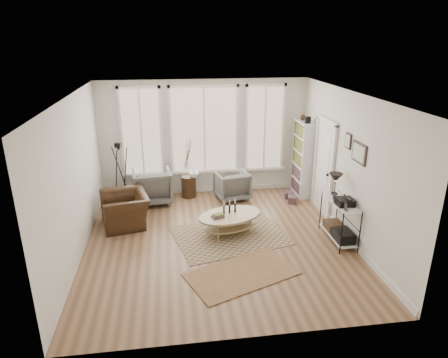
{
  "coord_description": "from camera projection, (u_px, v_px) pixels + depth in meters",
  "views": [
    {
      "loc": [
        -0.89,
        -7.05,
        3.91
      ],
      "look_at": [
        0.2,
        0.6,
        1.1
      ],
      "focal_mm": 32.0,
      "sensor_mm": 36.0,
      "label": 1
    }
  ],
  "objects": [
    {
      "name": "coffee_table",
      "position": [
        230.0,
        219.0,
        8.22
      ],
      "size": [
        1.54,
        1.23,
        0.62
      ],
      "color": "tan",
      "rests_on": "ground"
    },
    {
      "name": "bookcase",
      "position": [
        302.0,
        158.0,
        10.08
      ],
      "size": [
        0.31,
        0.85,
        2.06
      ],
      "color": "white",
      "rests_on": "ground"
    },
    {
      "name": "wall_art",
      "position": [
        356.0,
        150.0,
        7.47
      ],
      "size": [
        0.04,
        0.88,
        0.44
      ],
      "color": "black",
      "rests_on": "ground"
    },
    {
      "name": "tripod_camera",
      "position": [
        121.0,
        176.0,
        9.64
      ],
      "size": [
        0.53,
        0.53,
        1.5
      ],
      "color": "black",
      "rests_on": "ground"
    },
    {
      "name": "accent_chair",
      "position": [
        125.0,
        209.0,
        8.62
      ],
      "size": [
        1.26,
        1.16,
        0.7
      ],
      "primitive_type": "imported",
      "rotation": [
        0.0,
        0.0,
        -1.34
      ],
      "color": "#392111",
      "rests_on": "ground"
    },
    {
      "name": "book_stack_near",
      "position": [
        288.0,
        195.0,
        10.12
      ],
      "size": [
        0.23,
        0.27,
        0.16
      ],
      "primitive_type": "cube",
      "rotation": [
        0.0,
        0.0,
        -0.14
      ],
      "color": "brown",
      "rests_on": "ground"
    },
    {
      "name": "book_stack_far",
      "position": [
        292.0,
        199.0,
        9.83
      ],
      "size": [
        0.27,
        0.3,
        0.17
      ],
      "primitive_type": "cube",
      "rotation": [
        0.0,
        0.0,
        -0.28
      ],
      "color": "brown",
      "rests_on": "ground"
    },
    {
      "name": "rug_main",
      "position": [
        230.0,
        235.0,
        8.23
      ],
      "size": [
        2.52,
        2.11,
        0.01
      ],
      "primitive_type": "cube",
      "rotation": [
        0.0,
        0.0,
        0.23
      ],
      "color": "brown",
      "rests_on": "ground"
    },
    {
      "name": "vase",
      "position": [
        194.0,
        172.0,
        9.91
      ],
      "size": [
        0.26,
        0.26,
        0.26
      ],
      "primitive_type": "imported",
      "rotation": [
        0.0,
        0.0,
        -0.05
      ],
      "color": "silver",
      "rests_on": "side_table"
    },
    {
      "name": "armchair_right",
      "position": [
        232.0,
        185.0,
        9.97
      ],
      "size": [
        0.9,
        0.92,
        0.71
      ],
      "primitive_type": "imported",
      "rotation": [
        0.0,
        0.0,
        3.34
      ],
      "color": "slate",
      "rests_on": "ground"
    },
    {
      "name": "room",
      "position": [
        219.0,
        174.0,
        7.56
      ],
      "size": [
        5.5,
        5.54,
        2.9
      ],
      "color": "#8D6545",
      "rests_on": "ground"
    },
    {
      "name": "door",
      "position": [
        324.0,
        165.0,
        9.04
      ],
      "size": [
        0.09,
        1.06,
        2.22
      ],
      "color": "silver",
      "rests_on": "ground"
    },
    {
      "name": "rug_runner",
      "position": [
        242.0,
        274.0,
        6.9
      ],
      "size": [
        2.09,
        1.64,
        0.01
      ],
      "primitive_type": "cube",
      "rotation": [
        0.0,
        0.0,
        0.38
      ],
      "color": "brown",
      "rests_on": "ground"
    },
    {
      "name": "bay_window",
      "position": [
        204.0,
        132.0,
        9.99
      ],
      "size": [
        4.14,
        0.12,
        2.24
      ],
      "color": "#D5AE84",
      "rests_on": "ground"
    },
    {
      "name": "side_table",
      "position": [
        188.0,
        169.0,
        9.96
      ],
      "size": [
        0.37,
        0.37,
        1.54
      ],
      "color": "#392111",
      "rests_on": "ground"
    },
    {
      "name": "low_shelf",
      "position": [
        339.0,
        217.0,
        7.88
      ],
      "size": [
        0.38,
        1.08,
        1.3
      ],
      "color": "white",
      "rests_on": "ground"
    },
    {
      "name": "armchair_left",
      "position": [
        152.0,
        186.0,
        9.74
      ],
      "size": [
        1.0,
        1.02,
        0.85
      ],
      "primitive_type": "imported",
      "rotation": [
        0.0,
        0.0,
        3.25
      ],
      "color": "slate",
      "rests_on": "ground"
    }
  ]
}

